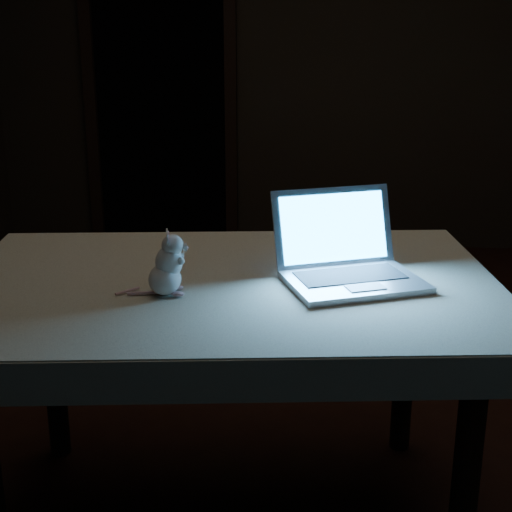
# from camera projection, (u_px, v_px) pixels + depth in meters

# --- Properties ---
(floor) EXTENTS (5.00, 5.00, 0.00)m
(floor) POSITION_uv_depth(u_px,v_px,m) (303.00, 423.00, 2.91)
(floor) COLOR black
(floor) RESTS_ON ground
(back_wall) EXTENTS (4.50, 0.04, 2.60)m
(back_wall) POSITION_uv_depth(u_px,v_px,m) (322.00, 54.00, 4.89)
(back_wall) COLOR black
(back_wall) RESTS_ON ground
(doorway) EXTENTS (1.06, 0.36, 2.13)m
(doorway) POSITION_uv_depth(u_px,v_px,m) (160.00, 89.00, 5.07)
(doorway) COLOR black
(doorway) RESTS_ON back_wall
(table) EXTENTS (1.57, 1.12, 0.78)m
(table) POSITION_uv_depth(u_px,v_px,m) (230.00, 403.00, 2.28)
(table) COLOR black
(table) RESTS_ON floor
(tablecloth) EXTENTS (1.81, 1.48, 0.11)m
(tablecloth) POSITION_uv_depth(u_px,v_px,m) (238.00, 301.00, 2.14)
(tablecloth) COLOR beige
(tablecloth) RESTS_ON table
(laptop) EXTENTS (0.47, 0.44, 0.25)m
(laptop) POSITION_uv_depth(u_px,v_px,m) (356.00, 243.00, 2.07)
(laptop) COLOR #A5A4A8
(laptop) RESTS_ON tablecloth
(plush_mouse) EXTENTS (0.16, 0.16, 0.18)m
(plush_mouse) POSITION_uv_depth(u_px,v_px,m) (164.00, 263.00, 2.02)
(plush_mouse) COLOR silver
(plush_mouse) RESTS_ON tablecloth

